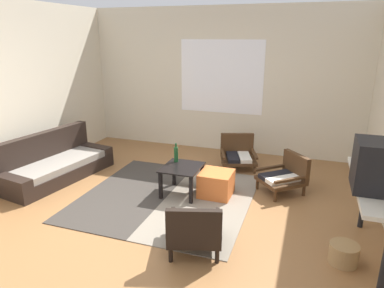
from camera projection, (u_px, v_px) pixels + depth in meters
name	position (u px, v px, depth m)	size (l,w,h in m)	color
ground_plane	(157.00, 222.00, 4.23)	(7.80, 7.80, 0.00)	olive
far_wall_with_window	(222.00, 81.00, 6.58)	(5.60, 0.13, 2.70)	beige
area_rug	(167.00, 197.00, 4.89)	(2.30, 2.32, 0.01)	#38332D
couch	(55.00, 165.00, 5.50)	(1.00, 1.88, 0.71)	black
coffee_table	(182.00, 172.00, 4.89)	(0.52, 0.58, 0.42)	black
armchair_by_window	(238.00, 153.00, 5.95)	(0.72, 0.71, 0.55)	#472D19
armchair_striped_foreground	(194.00, 229.00, 3.59)	(0.70, 0.75, 0.59)	black
armchair_corner	(285.00, 175.00, 4.99)	(0.78, 0.77, 0.56)	#472D19
ottoman_orange	(216.00, 184.00, 4.89)	(0.44, 0.44, 0.35)	#D1662D
console_shelf	(379.00, 193.00, 3.31)	(0.46, 1.45, 0.84)	beige
clay_vase	(376.00, 160.00, 3.58)	(0.19, 0.19, 0.32)	#935B38
glass_bottle	(176.00, 154.00, 5.02)	(0.06, 0.06, 0.28)	#194723
wicker_basket	(344.00, 254.00, 3.45)	(0.29, 0.29, 0.21)	#9E7A4C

